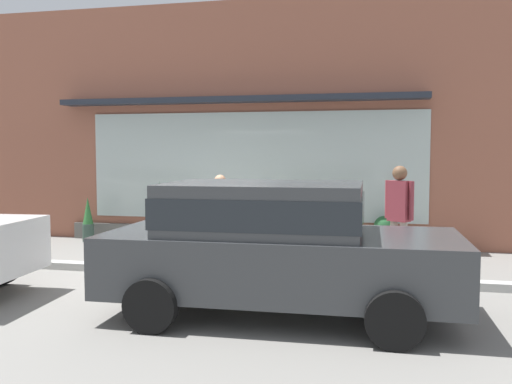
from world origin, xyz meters
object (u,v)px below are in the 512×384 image
object	(u,v)px
fire_hydrant	(266,237)
pedestrian_with_handbag	(220,213)
pedestrian_passerby	(399,210)
potted_plant_corner_tall	(384,233)
parked_car_dark_gray	(274,241)
potted_plant_trailing_edge	(272,234)
potted_plant_window_center	(160,213)
potted_plant_window_left	(88,221)

from	to	relation	value
fire_hydrant	pedestrian_with_handbag	xyz separation A→B (m)	(-0.79, -0.20, 0.45)
pedestrian_with_handbag	pedestrian_passerby	size ratio (longest dim) A/B	0.90
pedestrian_passerby	potted_plant_corner_tall	distance (m)	2.20
fire_hydrant	parked_car_dark_gray	distance (m)	3.25
pedestrian_passerby	potted_plant_trailing_edge	world-z (taller)	pedestrian_passerby
fire_hydrant	potted_plant_window_center	xyz separation A→B (m)	(-2.71, 1.65, 0.19)
fire_hydrant	pedestrian_passerby	distance (m)	2.41
potted_plant_trailing_edge	potted_plant_corner_tall	bearing A→B (deg)	6.90
fire_hydrant	pedestrian_with_handbag	bearing A→B (deg)	-165.64
fire_hydrant	potted_plant_trailing_edge	size ratio (longest dim) A/B	1.45
pedestrian_with_handbag	potted_plant_window_center	bearing A→B (deg)	-149.10
potted_plant_window_center	potted_plant_trailing_edge	world-z (taller)	potted_plant_window_center
potted_plant_corner_tall	potted_plant_window_left	distance (m)	6.39
fire_hydrant	potted_plant_window_left	world-z (taller)	potted_plant_window_left
potted_plant_window_center	potted_plant_window_left	distance (m)	1.64
pedestrian_with_handbag	potted_plant_corner_tall	world-z (taller)	pedestrian_with_handbag
potted_plant_window_center	parked_car_dark_gray	bearing A→B (deg)	-54.18
parked_car_dark_gray	potted_plant_window_left	xyz separation A→B (m)	(-5.07, 4.59, -0.44)
fire_hydrant	pedestrian_with_handbag	distance (m)	0.93
parked_car_dark_gray	potted_plant_window_center	size ratio (longest dim) A/B	3.13
parked_car_dark_gray	potted_plant_corner_tall	world-z (taller)	parked_car_dark_gray
pedestrian_with_handbag	potted_plant_window_center	size ratio (longest dim) A/B	1.17
potted_plant_window_left	fire_hydrant	bearing A→B (deg)	-18.71
potted_plant_window_left	parked_car_dark_gray	bearing A→B (deg)	-42.19
pedestrian_with_handbag	potted_plant_window_left	distance (m)	3.93
potted_plant_window_left	potted_plant_window_center	bearing A→B (deg)	6.78
pedestrian_passerby	potted_plant_corner_tall	world-z (taller)	pedestrian_passerby
potted_plant_corner_tall	potted_plant_trailing_edge	distance (m)	2.23
potted_plant_corner_tall	pedestrian_with_handbag	bearing A→B (deg)	-147.75
potted_plant_trailing_edge	potted_plant_window_left	world-z (taller)	potted_plant_window_left
potted_plant_window_center	potted_plant_window_left	xyz separation A→B (m)	(-1.61, -0.19, -0.18)
pedestrian_passerby	potted_plant_corner_tall	size ratio (longest dim) A/B	2.47
pedestrian_with_handbag	potted_plant_trailing_edge	xyz separation A→B (m)	(0.65, 1.54, -0.59)
pedestrian_passerby	parked_car_dark_gray	size ratio (longest dim) A/B	0.42
pedestrian_with_handbag	potted_plant_window_center	distance (m)	2.68
pedestrian_passerby	potted_plant_trailing_edge	bearing A→B (deg)	-4.27
potted_plant_window_left	potted_plant_trailing_edge	bearing A→B (deg)	-1.74
potted_plant_trailing_edge	fire_hydrant	bearing A→B (deg)	-84.17
parked_car_dark_gray	potted_plant_trailing_edge	world-z (taller)	parked_car_dark_gray
pedestrian_passerby	potted_plant_window_left	world-z (taller)	pedestrian_passerby
potted_plant_window_left	potted_plant_corner_tall	bearing A→B (deg)	1.26
potted_plant_trailing_edge	potted_plant_window_left	bearing A→B (deg)	178.26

